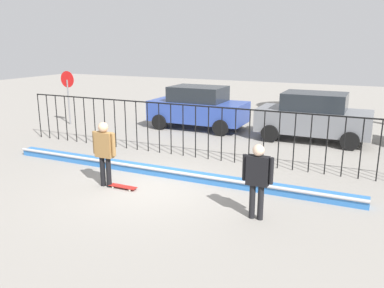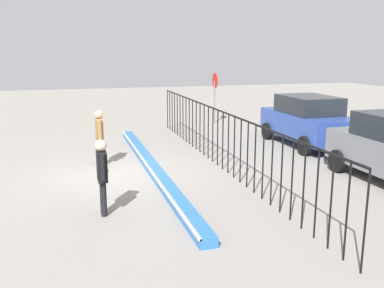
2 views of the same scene
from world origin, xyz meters
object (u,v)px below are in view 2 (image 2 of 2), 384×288
at_px(parked_car_blue, 308,120).
at_px(skateboard, 103,168).
at_px(skateboarder, 100,132).
at_px(stop_sign, 215,91).
at_px(camera_operator, 102,170).

bearing_deg(parked_car_blue, skateboard, -76.11).
relative_size(skateboarder, stop_sign, 0.71).
height_order(camera_operator, parked_car_blue, parked_car_blue).
height_order(skateboard, parked_car_blue, parked_car_blue).
bearing_deg(skateboard, camera_operator, -11.62).
distance_m(parked_car_blue, stop_sign, 6.19).
bearing_deg(camera_operator, skateboarder, 7.99).
distance_m(camera_operator, parked_car_blue, 9.58).
relative_size(skateboard, camera_operator, 0.47).
distance_m(camera_operator, stop_sign, 12.74).
bearing_deg(camera_operator, stop_sign, -18.77).
relative_size(skateboarder, camera_operator, 1.04).
height_order(skateboarder, camera_operator, skateboarder).
bearing_deg(skateboarder, camera_operator, 30.04).
bearing_deg(parked_car_blue, stop_sign, -159.65).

